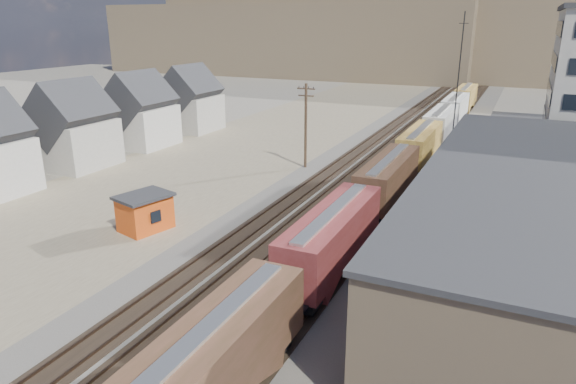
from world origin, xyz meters
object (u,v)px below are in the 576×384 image
at_px(freight_train, 406,159).
at_px(maintenance_shed, 145,212).
at_px(utility_pole_north, 306,124).
at_px(parked_car_blue, 568,183).

distance_m(freight_train, maintenance_shed, 27.73).
relative_size(utility_pole_north, maintenance_shed, 2.01).
relative_size(freight_train, parked_car_blue, 20.57).
xyz_separation_m(freight_train, utility_pole_north, (-12.30, 1.58, 2.50)).
relative_size(freight_train, maintenance_shed, 24.05).
bearing_deg(freight_train, utility_pole_north, 172.67).
bearing_deg(utility_pole_north, freight_train, -7.33).
distance_m(freight_train, parked_car_blue, 16.82).
bearing_deg(parked_car_blue, freight_train, 160.17).
bearing_deg(maintenance_shed, parked_car_blue, 39.26).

